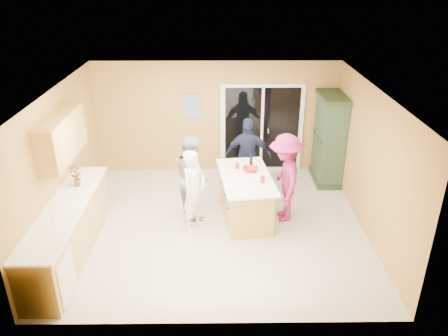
{
  "coord_description": "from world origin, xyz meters",
  "views": [
    {
      "loc": [
        0.07,
        -7.05,
        4.48
      ],
      "look_at": [
        0.15,
        0.1,
        1.15
      ],
      "focal_mm": 35.0,
      "sensor_mm": 36.0,
      "label": 1
    }
  ],
  "objects_px": {
    "woman_navy": "(248,156)",
    "woman_magenta": "(285,178)",
    "green_hutch": "(329,140)",
    "woman_white": "(194,191)",
    "kitchen_island": "(245,198)",
    "woman_grey": "(192,176)"
  },
  "relations": [
    {
      "from": "woman_magenta",
      "to": "green_hutch",
      "type": "bearing_deg",
      "value": 143.49
    },
    {
      "from": "green_hutch",
      "to": "woman_white",
      "type": "height_order",
      "value": "green_hutch"
    },
    {
      "from": "woman_magenta",
      "to": "kitchen_island",
      "type": "bearing_deg",
      "value": -92.72
    },
    {
      "from": "green_hutch",
      "to": "woman_grey",
      "type": "distance_m",
      "value": 3.27
    },
    {
      "from": "kitchen_island",
      "to": "woman_grey",
      "type": "height_order",
      "value": "woman_grey"
    },
    {
      "from": "kitchen_island",
      "to": "woman_grey",
      "type": "distance_m",
      "value": 1.11
    },
    {
      "from": "kitchen_island",
      "to": "woman_grey",
      "type": "xyz_separation_m",
      "value": [
        -1.02,
        0.2,
        0.39
      ]
    },
    {
      "from": "woman_white",
      "to": "woman_grey",
      "type": "bearing_deg",
      "value": 38.73
    },
    {
      "from": "woman_grey",
      "to": "woman_white",
      "type": "bearing_deg",
      "value": 164.69
    },
    {
      "from": "woman_navy",
      "to": "green_hutch",
      "type": "bearing_deg",
      "value": -158.42
    },
    {
      "from": "kitchen_island",
      "to": "green_hutch",
      "type": "distance_m",
      "value": 2.58
    },
    {
      "from": "kitchen_island",
      "to": "woman_navy",
      "type": "height_order",
      "value": "woman_navy"
    },
    {
      "from": "green_hutch",
      "to": "woman_grey",
      "type": "relative_size",
      "value": 1.24
    },
    {
      "from": "woman_navy",
      "to": "woman_magenta",
      "type": "distance_m",
      "value": 1.29
    },
    {
      "from": "woman_white",
      "to": "woman_grey",
      "type": "distance_m",
      "value": 0.59
    },
    {
      "from": "green_hutch",
      "to": "woman_magenta",
      "type": "bearing_deg",
      "value": -125.98
    },
    {
      "from": "kitchen_island",
      "to": "woman_white",
      "type": "xyz_separation_m",
      "value": [
        -0.95,
        -0.39,
        0.36
      ]
    },
    {
      "from": "woman_magenta",
      "to": "woman_white",
      "type": "bearing_deg",
      "value": -78.51
    },
    {
      "from": "kitchen_island",
      "to": "woman_white",
      "type": "bearing_deg",
      "value": -164.81
    },
    {
      "from": "woman_grey",
      "to": "woman_navy",
      "type": "relative_size",
      "value": 0.98
    },
    {
      "from": "woman_grey",
      "to": "woman_navy",
      "type": "xyz_separation_m",
      "value": [
        1.13,
        0.91,
        0.02
      ]
    },
    {
      "from": "green_hutch",
      "to": "woman_magenta",
      "type": "height_order",
      "value": "green_hutch"
    }
  ]
}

